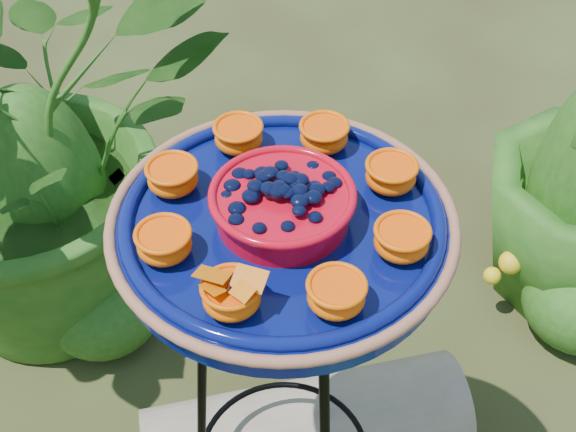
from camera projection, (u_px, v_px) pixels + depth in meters
The scene contains 4 objects.
tripod_stand at pixel (284, 385), 1.22m from camera, with size 0.39×0.39×0.81m.
feeder_dish at pixel (283, 220), 0.97m from camera, with size 0.54×0.54×0.10m.
driftwood_log at pixel (306, 432), 1.60m from camera, with size 0.21×0.21×0.63m, color tan.
shrub_back_left at pixel (25, 130), 1.66m from camera, with size 0.89×0.77×0.99m, color #1E5115.
Camera 1 is at (0.13, -0.72, 1.53)m, focal length 50.00 mm.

